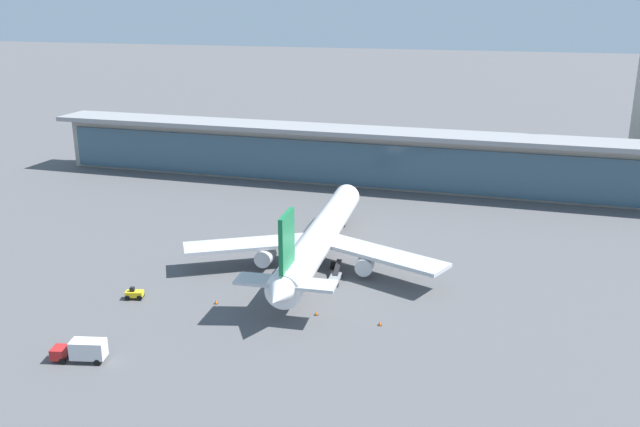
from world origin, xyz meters
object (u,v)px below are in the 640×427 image
(service_truck_under_wing_yellow, at_px, (134,294))
(service_truck_mid_apron_grey, at_px, (335,278))
(safety_cone_alpha, at_px, (380,323))
(safety_cone_bravo, at_px, (216,302))
(service_truck_near_nose_red, at_px, (83,350))
(safety_cone_charlie, at_px, (316,313))
(airliner_on_stand, at_px, (320,238))

(service_truck_under_wing_yellow, bearing_deg, service_truck_mid_apron_grey, 28.70)
(safety_cone_alpha, bearing_deg, safety_cone_bravo, -179.62)
(service_truck_near_nose_red, height_order, service_truck_mid_apron_grey, service_truck_near_nose_red)
(service_truck_mid_apron_grey, bearing_deg, safety_cone_bravo, -138.69)
(service_truck_mid_apron_grey, distance_m, safety_cone_charlie, 13.36)
(safety_cone_alpha, bearing_deg, airliner_on_stand, 127.05)
(safety_cone_charlie, bearing_deg, service_truck_near_nose_red, -139.03)
(service_truck_under_wing_yellow, height_order, safety_cone_charlie, service_truck_under_wing_yellow)
(service_truck_under_wing_yellow, relative_size, safety_cone_bravo, 4.61)
(service_truck_under_wing_yellow, distance_m, safety_cone_alpha, 40.62)
(service_truck_under_wing_yellow, relative_size, safety_cone_charlie, 4.61)
(service_truck_under_wing_yellow, bearing_deg, safety_cone_alpha, 3.27)
(service_truck_near_nose_red, bearing_deg, airliner_on_stand, 64.71)
(safety_cone_alpha, height_order, safety_cone_bravo, same)
(service_truck_mid_apron_grey, xyz_separation_m, safety_cone_bravo, (-16.01, -14.07, -0.49))
(service_truck_mid_apron_grey, bearing_deg, safety_cone_charlie, -86.87)
(airliner_on_stand, height_order, safety_cone_alpha, airliner_on_stand)
(airliner_on_stand, distance_m, service_truck_near_nose_red, 47.85)
(service_truck_under_wing_yellow, bearing_deg, safety_cone_charlie, 5.43)
(safety_cone_bravo, bearing_deg, service_truck_near_nose_red, -113.09)
(safety_cone_charlie, bearing_deg, airliner_on_stand, 105.50)
(safety_cone_bravo, height_order, safety_cone_charlie, same)
(safety_cone_charlie, bearing_deg, service_truck_under_wing_yellow, -174.57)
(service_truck_mid_apron_grey, bearing_deg, service_truck_near_nose_red, -125.17)
(service_truck_under_wing_yellow, xyz_separation_m, safety_cone_alpha, (40.55, 2.32, -0.56))
(safety_cone_bravo, bearing_deg, service_truck_mid_apron_grey, 41.31)
(service_truck_near_nose_red, height_order, service_truck_under_wing_yellow, service_truck_near_nose_red)
(airliner_on_stand, xyz_separation_m, safety_cone_bravo, (-11.05, -21.24, -4.97))
(service_truck_under_wing_yellow, height_order, safety_cone_bravo, service_truck_under_wing_yellow)
(airliner_on_stand, relative_size, safety_cone_bravo, 90.12)
(airliner_on_stand, bearing_deg, service_truck_under_wing_yellow, -136.51)
(airliner_on_stand, bearing_deg, safety_cone_alpha, -52.95)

